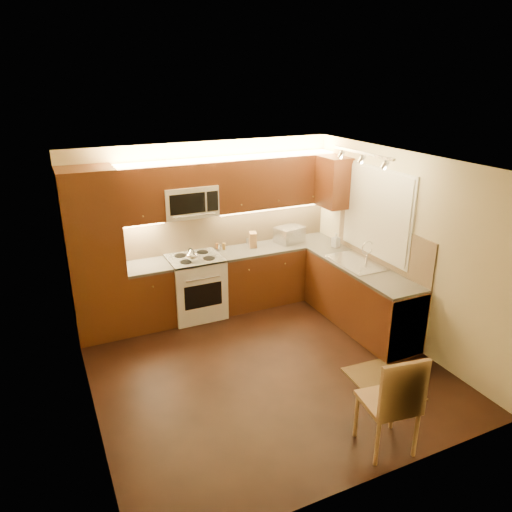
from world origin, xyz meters
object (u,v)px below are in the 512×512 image
microwave (189,201)px  knife_block (253,240)px  dining_chair (388,400)px  kettle (192,255)px  stove (196,286)px  toaster_oven (289,235)px  sink (356,258)px  soap_bottle (336,240)px

microwave → knife_block: microwave is taller
dining_chair → knife_block: bearing=95.0°
microwave → kettle: (-0.09, -0.28, -0.70)m
kettle → microwave: bearing=54.1°
stove → microwave: microwave is taller
knife_block → dining_chair: (-0.21, -3.48, -0.48)m
stove → dining_chair: (0.77, -3.38, 0.07)m
microwave → toaster_oven: microwave is taller
sink → kettle: (-2.09, 0.98, 0.05)m
stove → kettle: (-0.09, -0.15, 0.56)m
kettle → dining_chair: bearing=-93.9°
stove → knife_block: bearing=6.4°
toaster_oven → soap_bottle: 0.73m
knife_block → dining_chair: knife_block is taller
sink → soap_bottle: bearing=79.9°
sink → kettle: kettle is taller
knife_block → microwave: bearing=-163.4°
knife_block → toaster_oven: bearing=13.5°
toaster_oven → kettle: bearing=173.3°
microwave → toaster_oven: 1.73m
stove → sink: size_ratio=1.07×
microwave → dining_chair: bearing=-77.7°
knife_block → kettle: bearing=-148.3°
stove → toaster_oven: (1.58, 0.06, 0.56)m
stove → sink: (2.00, -1.12, 0.52)m
microwave → knife_block: bearing=-1.5°
kettle → knife_block: 1.09m
sink → kettle: 2.31m
stove → dining_chair: size_ratio=0.87×
kettle → dining_chair: size_ratio=0.19×
stove → soap_bottle: 2.24m
sink → stove: bearing=150.6°
microwave → knife_block: 1.20m
stove → soap_bottle: size_ratio=4.24×
stove → kettle: kettle is taller
soap_bottle → knife_block: bearing=142.3°
kettle → soap_bottle: 2.23m
sink → soap_bottle: (0.13, 0.70, 0.03)m
sink → toaster_oven: size_ratio=2.08×
kettle → dining_chair: (0.85, -3.23, -0.49)m
soap_bottle → sink: bearing=-113.1°
kettle → knife_block: bearing=-5.1°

